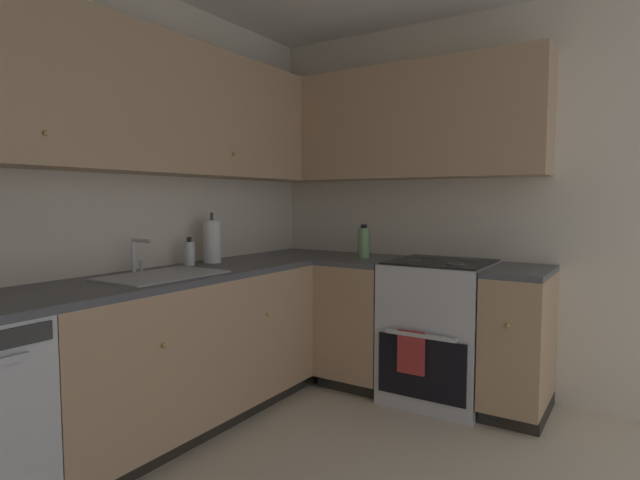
# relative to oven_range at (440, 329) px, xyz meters

# --- Properties ---
(wall_back) EXTENTS (3.95, 0.05, 2.49)m
(wall_back) POSITION_rel_oven_range_xyz_m (-1.64, 1.40, 0.80)
(wall_back) COLOR beige
(wall_back) RESTS_ON ground_plane
(wall_right) EXTENTS (0.05, 3.65, 2.49)m
(wall_right) POSITION_rel_oven_range_xyz_m (0.31, -0.40, 0.80)
(wall_right) COLOR beige
(wall_right) RESTS_ON ground_plane
(lower_cabinets_back) EXTENTS (1.75, 0.62, 0.85)m
(lower_cabinets_back) POSITION_rel_oven_range_xyz_m (-1.20, 1.08, -0.02)
(lower_cabinets_back) COLOR tan
(lower_cabinets_back) RESTS_ON ground_plane
(countertop_back) EXTENTS (2.96, 0.60, 0.03)m
(countertop_back) POSITION_rel_oven_range_xyz_m (-1.20, 1.07, 0.41)
(countertop_back) COLOR #4C4C51
(countertop_back) RESTS_ON lower_cabinets_back
(lower_cabinets_right) EXTENTS (0.62, 1.43, 0.85)m
(lower_cabinets_right) POSITION_rel_oven_range_xyz_m (-0.02, 0.11, -0.02)
(lower_cabinets_right) COLOR tan
(lower_cabinets_right) RESTS_ON ground_plane
(countertop_right) EXTENTS (0.60, 1.43, 0.03)m
(countertop_right) POSITION_rel_oven_range_xyz_m (-0.02, 0.11, 0.41)
(countertop_right) COLOR #4C4C51
(countertop_right) RESTS_ON lower_cabinets_right
(oven_range) EXTENTS (0.68, 0.62, 1.03)m
(oven_range) POSITION_rel_oven_range_xyz_m (0.00, 0.00, 0.00)
(oven_range) COLOR silver
(oven_range) RESTS_ON ground_plane
(upper_cabinets_back) EXTENTS (2.64, 0.34, 0.74)m
(upper_cabinets_back) POSITION_rel_oven_range_xyz_m (-1.36, 1.21, 1.35)
(upper_cabinets_back) COLOR tan
(upper_cabinets_right) EXTENTS (0.32, 1.98, 0.74)m
(upper_cabinets_right) POSITION_rel_oven_range_xyz_m (0.12, 0.38, 1.35)
(upper_cabinets_right) COLOR tan
(sink) EXTENTS (0.62, 0.40, 0.10)m
(sink) POSITION_rel_oven_range_xyz_m (-1.35, 1.04, 0.39)
(sink) COLOR #B7B7BC
(sink) RESTS_ON countertop_back
(faucet) EXTENTS (0.07, 0.16, 0.19)m
(faucet) POSITION_rel_oven_range_xyz_m (-1.34, 1.25, 0.55)
(faucet) COLOR silver
(faucet) RESTS_ON countertop_back
(soap_bottle) EXTENTS (0.06, 0.06, 0.17)m
(soap_bottle) POSITION_rel_oven_range_xyz_m (-0.96, 1.25, 0.51)
(soap_bottle) COLOR silver
(soap_bottle) RESTS_ON countertop_back
(paper_towel_roll) EXTENTS (0.11, 0.11, 0.33)m
(paper_towel_roll) POSITION_rel_oven_range_xyz_m (-0.78, 1.23, 0.57)
(paper_towel_roll) COLOR white
(paper_towel_roll) RESTS_ON countertop_back
(oil_bottle) EXTENTS (0.08, 0.08, 0.23)m
(oil_bottle) POSITION_rel_oven_range_xyz_m (-0.02, 0.55, 0.54)
(oil_bottle) COLOR #729E66
(oil_bottle) RESTS_ON countertop_right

